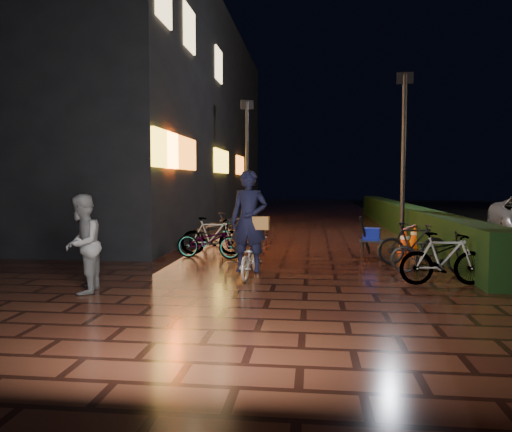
# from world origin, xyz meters

# --- Properties ---
(ground) EXTENTS (80.00, 80.00, 0.00)m
(ground) POSITION_xyz_m (0.00, 0.00, 0.00)
(ground) COLOR #381911
(ground) RESTS_ON ground
(hedge) EXTENTS (0.70, 20.00, 1.00)m
(hedge) POSITION_xyz_m (3.30, 8.00, 0.50)
(hedge) COLOR black
(hedge) RESTS_ON ground
(bystander_person) EXTENTS (0.75, 0.89, 1.62)m
(bystander_person) POSITION_xyz_m (-3.60, -2.70, 0.81)
(bystander_person) COLOR #5F5F62
(bystander_person) RESTS_ON ground
(storefront_block) EXTENTS (12.09, 22.00, 9.00)m
(storefront_block) POSITION_xyz_m (-9.50, 11.50, 4.50)
(storefront_block) COLOR black
(storefront_block) RESTS_ON ground
(lamp_post_hedge) EXTENTS (0.48, 0.14, 5.01)m
(lamp_post_hedge) POSITION_xyz_m (2.78, 4.91, 2.76)
(lamp_post_hedge) COLOR black
(lamp_post_hedge) RESTS_ON ground
(lamp_post_sf) EXTENTS (0.45, 0.19, 4.69)m
(lamp_post_sf) POSITION_xyz_m (-2.23, 7.39, 2.58)
(lamp_post_sf) COLOR black
(lamp_post_sf) RESTS_ON ground
(cyclist) EXTENTS (0.76, 1.46, 2.04)m
(cyclist) POSITION_xyz_m (-1.06, -1.10, 0.76)
(cyclist) COLOR silver
(cyclist) RESTS_ON ground
(traffic_barrier) EXTENTS (0.91, 1.52, 0.63)m
(traffic_barrier) POSITION_xyz_m (2.70, 3.19, 0.31)
(traffic_barrier) COLOR #F8480D
(traffic_barrier) RESTS_ON ground
(cart_assembly) EXTENTS (0.64, 0.55, 1.00)m
(cart_assembly) POSITION_xyz_m (1.51, 1.82, 0.51)
(cart_assembly) COLOR black
(cart_assembly) RESTS_ON ground
(parked_bikes_storefront) EXTENTS (1.83, 6.04, 0.93)m
(parked_bikes_storefront) POSITION_xyz_m (-2.34, 3.46, 0.43)
(parked_bikes_storefront) COLOR black
(parked_bikes_storefront) RESTS_ON ground
(parked_bikes_hedge) EXTENTS (1.80, 2.74, 0.93)m
(parked_bikes_hedge) POSITION_xyz_m (2.39, -0.31, 0.45)
(parked_bikes_hedge) COLOR black
(parked_bikes_hedge) RESTS_ON ground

